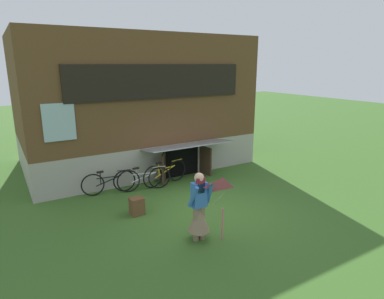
{
  "coord_description": "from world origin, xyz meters",
  "views": [
    {
      "loc": [
        -4.82,
        -7.12,
        4.01
      ],
      "look_at": [
        -0.13,
        0.72,
        1.62
      ],
      "focal_mm": 30.91,
      "sensor_mm": 36.0,
      "label": 1
    }
  ],
  "objects_px": {
    "bicycle_yellow": "(165,173)",
    "wooden_crate": "(137,206)",
    "person": "(199,212)",
    "kite": "(222,192)",
    "bicycle_black": "(109,182)",
    "bicycle_silver": "(144,179)"
  },
  "relations": [
    {
      "from": "bicycle_yellow",
      "to": "bicycle_silver",
      "type": "height_order",
      "value": "bicycle_yellow"
    },
    {
      "from": "person",
      "to": "bicycle_yellow",
      "type": "bearing_deg",
      "value": 90.43
    },
    {
      "from": "bicycle_yellow",
      "to": "bicycle_silver",
      "type": "bearing_deg",
      "value": 179.25
    },
    {
      "from": "bicycle_silver",
      "to": "bicycle_black",
      "type": "distance_m",
      "value": 1.11
    },
    {
      "from": "person",
      "to": "bicycle_yellow",
      "type": "distance_m",
      "value": 3.84
    },
    {
      "from": "bicycle_yellow",
      "to": "wooden_crate",
      "type": "relative_size",
      "value": 3.69
    },
    {
      "from": "kite",
      "to": "wooden_crate",
      "type": "bearing_deg",
      "value": 113.07
    },
    {
      "from": "kite",
      "to": "bicycle_silver",
      "type": "relative_size",
      "value": 0.9
    },
    {
      "from": "person",
      "to": "bicycle_black",
      "type": "relative_size",
      "value": 0.97
    },
    {
      "from": "person",
      "to": "bicycle_black",
      "type": "xyz_separation_m",
      "value": [
        -0.94,
        3.86,
        -0.32
      ]
    },
    {
      "from": "bicycle_yellow",
      "to": "person",
      "type": "bearing_deg",
      "value": -115.28
    },
    {
      "from": "wooden_crate",
      "to": "bicycle_silver",
      "type": "bearing_deg",
      "value": 60.76
    },
    {
      "from": "bicycle_silver",
      "to": "bicycle_black",
      "type": "xyz_separation_m",
      "value": [
        -1.07,
        0.3,
        -0.01
      ]
    },
    {
      "from": "bicycle_yellow",
      "to": "bicycle_silver",
      "type": "distance_m",
      "value": 0.85
    },
    {
      "from": "bicycle_silver",
      "to": "wooden_crate",
      "type": "bearing_deg",
      "value": -108.71
    },
    {
      "from": "person",
      "to": "wooden_crate",
      "type": "height_order",
      "value": "person"
    },
    {
      "from": "person",
      "to": "wooden_crate",
      "type": "relative_size",
      "value": 3.42
    },
    {
      "from": "bicycle_black",
      "to": "wooden_crate",
      "type": "xyz_separation_m",
      "value": [
        0.2,
        -1.86,
        -0.14
      ]
    },
    {
      "from": "bicycle_yellow",
      "to": "bicycle_black",
      "type": "distance_m",
      "value": 1.91
    },
    {
      "from": "bicycle_silver",
      "to": "wooden_crate",
      "type": "height_order",
      "value": "bicycle_silver"
    },
    {
      "from": "person",
      "to": "kite",
      "type": "distance_m",
      "value": 0.81
    },
    {
      "from": "kite",
      "to": "bicycle_yellow",
      "type": "xyz_separation_m",
      "value": [
        0.66,
        4.17,
        -0.89
      ]
    }
  ]
}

